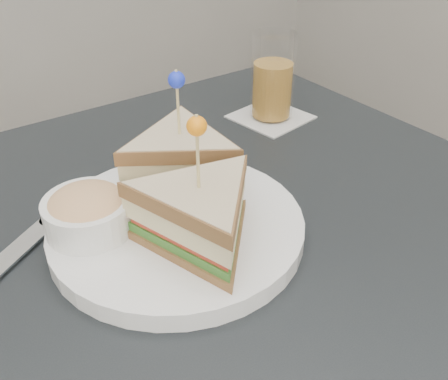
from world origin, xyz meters
TOP-DOWN VIEW (x-y plane):
  - table at (0.00, 0.00)m, footprint 0.80×0.80m
  - plate_meal at (-0.03, 0.03)m, footprint 0.35×0.35m
  - drink_set at (0.24, 0.20)m, footprint 0.12×0.12m

SIDE VIEW (x-z plane):
  - table at x=0.00m, z-range 0.30..1.05m
  - plate_meal at x=-0.03m, z-range 0.71..0.88m
  - drink_set at x=0.24m, z-range 0.74..0.88m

